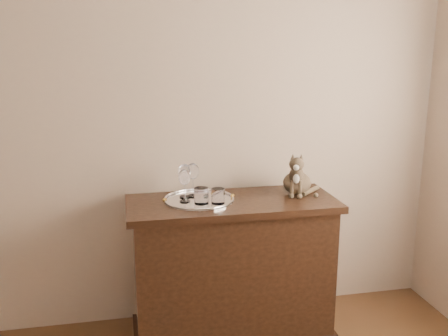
% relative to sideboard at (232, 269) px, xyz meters
% --- Properties ---
extents(wall_back, '(4.00, 0.10, 2.70)m').
position_rel_sideboard_xyz_m(wall_back, '(-0.60, 0.31, 0.93)').
color(wall_back, '#BEA78E').
rests_on(wall_back, ground).
extents(sideboard, '(1.20, 0.50, 0.85)m').
position_rel_sideboard_xyz_m(sideboard, '(0.00, 0.00, 0.00)').
color(sideboard, black).
rests_on(sideboard, ground).
extents(tray, '(0.40, 0.40, 0.01)m').
position_rel_sideboard_xyz_m(tray, '(-0.19, 0.03, 0.43)').
color(tray, white).
rests_on(tray, sideboard).
extents(wine_glass_a, '(0.07, 0.07, 0.20)m').
position_rel_sideboard_xyz_m(wine_glass_a, '(-0.26, 0.09, 0.53)').
color(wine_glass_a, white).
rests_on(wine_glass_a, tray).
extents(wine_glass_b, '(0.08, 0.08, 0.20)m').
position_rel_sideboard_xyz_m(wine_glass_b, '(-0.21, 0.10, 0.53)').
color(wine_glass_b, white).
rests_on(wine_glass_b, tray).
extents(wine_glass_c, '(0.07, 0.07, 0.19)m').
position_rel_sideboard_xyz_m(wine_glass_c, '(-0.27, 0.00, 0.53)').
color(wine_glass_c, white).
rests_on(wine_glass_c, tray).
extents(tumbler_a, '(0.07, 0.07, 0.08)m').
position_rel_sideboard_xyz_m(tumbler_a, '(-0.09, -0.06, 0.48)').
color(tumbler_a, white).
rests_on(tumbler_a, tray).
extents(tumbler_b, '(0.08, 0.08, 0.09)m').
position_rel_sideboard_xyz_m(tumbler_b, '(-0.19, -0.05, 0.48)').
color(tumbler_b, white).
rests_on(tumbler_b, tray).
extents(cat, '(0.33, 0.32, 0.26)m').
position_rel_sideboard_xyz_m(cat, '(0.41, 0.06, 0.55)').
color(cat, '#48382B').
rests_on(cat, sideboard).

